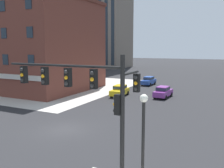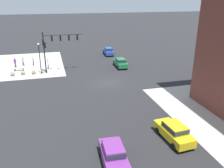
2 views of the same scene
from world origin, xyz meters
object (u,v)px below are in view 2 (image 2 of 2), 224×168
object	(u,v)px
bollard_sphere_curb_b	(23,73)
pedestrian_near_bench	(48,63)
street_lamp_corner_near	(39,55)
car_cross_eastbound	(215,62)
car_parked_curb	(114,154)
pedestrian_at_curb	(23,61)
bollard_sphere_curb_a	(34,72)
bollard_sphere_curb_c	(13,74)
pedestrian_walking_east	(15,62)
bench_near_signal	(19,69)
car_main_southbound_near	(108,51)
car_cross_westbound	(120,62)
car_main_northbound_far	(174,131)
pedestrian_with_bag	(33,61)
traffic_signal_main	(54,45)

from	to	relation	value
bollard_sphere_curb_b	pedestrian_near_bench	bearing A→B (deg)	-148.35
bollard_sphere_curb_b	street_lamp_corner_near	bearing A→B (deg)	174.52
car_cross_eastbound	car_parked_curb	xyz separation A→B (m)	(25.87, 21.92, 0.00)
pedestrian_at_curb	car_parked_curb	size ratio (longest dim) A/B	0.37
bollard_sphere_curb_a	bollard_sphere_curb_c	bearing A→B (deg)	1.71
car_parked_curb	pedestrian_walking_east	bearing A→B (deg)	-71.27
bollard_sphere_curb_b	pedestrian_walking_east	world-z (taller)	pedestrian_walking_east
bench_near_signal	car_cross_eastbound	xyz separation A→B (m)	(-35.54, 6.51, 0.59)
car_parked_curb	car_main_southbound_near	bearing A→B (deg)	-103.58
bollard_sphere_curb_c	pedestrian_near_bench	world-z (taller)	pedestrian_near_bench
car_main_southbound_near	car_cross_westbound	bearing A→B (deg)	88.60
bench_near_signal	pedestrian_at_curb	world-z (taller)	pedestrian_at_curb
car_main_northbound_far	street_lamp_corner_near	bearing A→B (deg)	-63.19
bollard_sphere_curb_c	pedestrian_with_bag	xyz separation A→B (m)	(-3.10, -5.85, 0.59)
pedestrian_walking_east	pedestrian_near_bench	bearing A→B (deg)	157.01
bollard_sphere_curb_c	car_cross_eastbound	xyz separation A→B (m)	(-36.31, 3.75, 0.56)
car_cross_westbound	car_main_northbound_far	bearing A→B (deg)	84.66
traffic_signal_main	car_main_northbound_far	size ratio (longest dim) A/B	1.54
bench_near_signal	pedestrian_with_bag	xyz separation A→B (m)	(-2.34, -3.09, 0.62)
car_cross_eastbound	pedestrian_walking_east	bearing A→B (deg)	-14.00
pedestrian_at_curb	car_cross_westbound	bearing A→B (deg)	161.79
bollard_sphere_curb_b	car_parked_curb	bearing A→B (deg)	108.81
bollard_sphere_curb_b	bollard_sphere_curb_c	world-z (taller)	same
pedestrian_near_bench	pedestrian_walking_east	bearing A→B (deg)	-22.99
bollard_sphere_curb_c	pedestrian_at_curb	distance (m)	6.31
traffic_signal_main	car_cross_eastbound	bearing A→B (deg)	172.35
car_main_northbound_far	car_cross_eastbound	size ratio (longest dim) A/B	1.00
pedestrian_walking_east	car_cross_westbound	xyz separation A→B (m)	(-19.00, 4.97, -0.10)
bench_near_signal	car_parked_curb	xyz separation A→B (m)	(-9.67, 28.43, 0.59)
bench_near_signal	pedestrian_walking_east	xyz separation A→B (m)	(0.84, -2.56, 0.69)
bollard_sphere_curb_b	pedestrian_walking_east	xyz separation A→B (m)	(1.69, -5.11, 0.67)
bollard_sphere_curb_a	pedestrian_with_bag	world-z (taller)	pedestrian_with_bag
bollard_sphere_curb_a	pedestrian_near_bench	size ratio (longest dim) A/B	0.40
bollard_sphere_curb_a	car_main_southbound_near	world-z (taller)	car_main_southbound_near
bollard_sphere_curb_a	pedestrian_with_bag	size ratio (longest dim) A/B	0.43
car_main_southbound_near	bollard_sphere_curb_b	bearing A→B (deg)	30.41
bollard_sphere_curb_a	bollard_sphere_curb_b	bearing A→B (deg)	-3.34
street_lamp_corner_near	car_main_southbound_near	world-z (taller)	street_lamp_corner_near
bollard_sphere_curb_c	bench_near_signal	xyz separation A→B (m)	(-0.76, -2.76, -0.03)
pedestrian_near_bench	pedestrian_at_curb	distance (m)	5.68
car_main_southbound_near	pedestrian_with_bag	bearing A→B (deg)	16.15
bollard_sphere_curb_a	street_lamp_corner_near	distance (m)	3.25
traffic_signal_main	bollard_sphere_curb_c	distance (m)	8.37
pedestrian_at_curb	traffic_signal_main	bearing A→B (deg)	134.20
pedestrian_at_curb	car_cross_eastbound	size ratio (longest dim) A/B	0.37
bollard_sphere_curb_b	car_cross_eastbound	bearing A→B (deg)	173.49
bench_near_signal	pedestrian_walking_east	bearing A→B (deg)	-71.82
pedestrian_walking_east	car_cross_westbound	distance (m)	19.64
pedestrian_with_bag	car_main_southbound_near	distance (m)	16.73
bollard_sphere_curb_c	car_cross_eastbound	world-z (taller)	car_cross_eastbound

